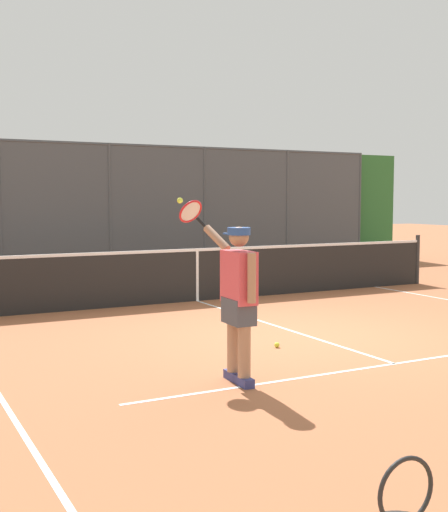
# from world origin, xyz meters

# --- Properties ---
(ground_plane) EXTENTS (60.00, 60.00, 0.00)m
(ground_plane) POSITION_xyz_m (0.00, 0.00, 0.00)
(ground_plane) COLOR #A8603D
(court_line_markings) EXTENTS (8.38, 9.53, 0.01)m
(court_line_markings) POSITION_xyz_m (0.00, 2.02, 0.00)
(court_line_markings) COLOR white
(court_line_markings) RESTS_ON ground
(fence_backdrop) EXTENTS (18.65, 1.37, 3.23)m
(fence_backdrop) POSITION_xyz_m (0.00, -9.21, 1.59)
(fence_backdrop) COLOR #474C51
(fence_backdrop) RESTS_ON ground
(tennis_net) EXTENTS (10.77, 0.09, 1.07)m
(tennis_net) POSITION_xyz_m (0.00, -3.53, 0.49)
(tennis_net) COLOR #2D2D2D
(tennis_net) RESTS_ON ground
(tennis_player) EXTENTS (0.43, 1.36, 1.87)m
(tennis_player) POSITION_xyz_m (1.94, 1.53, 0.92)
(tennis_player) COLOR navy
(tennis_player) RESTS_ON ground
(tennis_ball_near_baseline) EXTENTS (0.07, 0.07, 0.07)m
(tennis_ball_near_baseline) POSITION_xyz_m (-0.34, -2.37, 0.03)
(tennis_ball_near_baseline) COLOR #C1D138
(tennis_ball_near_baseline) RESTS_ON ground
(tennis_ball_mid_court) EXTENTS (0.07, 0.07, 0.07)m
(tennis_ball_mid_court) POSITION_xyz_m (0.74, 0.37, 0.03)
(tennis_ball_mid_court) COLOR #CCDB33
(tennis_ball_mid_court) RESTS_ON ground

